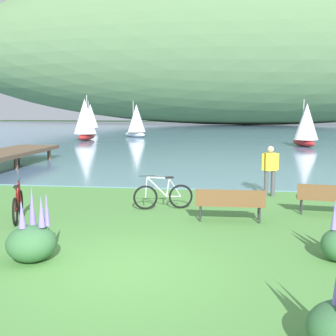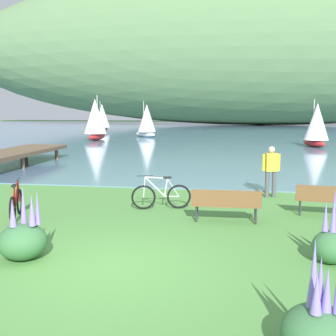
{
  "view_description": "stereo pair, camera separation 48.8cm",
  "coord_description": "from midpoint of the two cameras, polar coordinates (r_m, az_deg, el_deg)",
  "views": [
    {
      "loc": [
        1.72,
        -7.28,
        2.93
      ],
      "look_at": [
        0.07,
        6.3,
        1.0
      ],
      "focal_mm": 44.74,
      "sensor_mm": 36.0,
      "label": 1
    },
    {
      "loc": [
        2.21,
        -7.21,
        2.93
      ],
      "look_at": [
        0.07,
        6.3,
        1.0
      ],
      "focal_mm": 44.74,
      "sensor_mm": 36.0,
      "label": 2
    }
  ],
  "objects": [
    {
      "name": "ground_plane",
      "position": [
        8.06,
        -5.92,
        -13.34
      ],
      "size": [
        200.0,
        200.0,
        0.0
      ],
      "primitive_type": "plane",
      "color": "#518E42"
    },
    {
      "name": "bay_water",
      "position": [
        55.15,
        6.97,
        4.95
      ],
      "size": [
        180.0,
        80.0,
        0.04
      ],
      "primitive_type": "cube",
      "color": "#5B7F9E",
      "rests_on": "ground"
    },
    {
      "name": "distant_hillside",
      "position": [
        79.14,
        12.75,
        15.86
      ],
      "size": [
        115.15,
        28.0,
        27.86
      ],
      "primitive_type": "ellipsoid",
      "color": "#567A4C",
      "rests_on": "bay_water"
    },
    {
      "name": "park_bench_near_camera",
      "position": [
        11.03,
        9.18,
        -4.69
      ],
      "size": [
        1.8,
        0.49,
        0.88
      ],
      "color": "brown",
      "rests_on": "ground"
    },
    {
      "name": "park_bench_further_along",
      "position": [
        12.34,
        22.26,
        -3.83
      ],
      "size": [
        1.85,
        0.7,
        0.88
      ],
      "color": "brown",
      "rests_on": "ground"
    },
    {
      "name": "bicycle_leaning_near_bench",
      "position": [
        11.89,
        -18.89,
        -4.7
      ],
      "size": [
        0.64,
        1.69,
        1.01
      ],
      "color": "black",
      "rests_on": "ground"
    },
    {
      "name": "bicycle_beside_path",
      "position": [
        12.35,
        0.19,
        -3.79
      ],
      "size": [
        1.73,
        0.51,
        1.01
      ],
      "color": "black",
      "rests_on": "ground"
    },
    {
      "name": "person_at_shoreline",
      "position": [
        14.38,
        14.81,
        -0.04
      ],
      "size": [
        0.59,
        0.31,
        1.71
      ],
      "color": "#4C4C51",
      "rests_on": "ground"
    },
    {
      "name": "echium_bush_closest_to_camera",
      "position": [
        8.69,
        -17.65,
        -9.24
      ],
      "size": [
        0.96,
        0.96,
        1.45
      ],
      "color": "#386B3D",
      "rests_on": "ground"
    },
    {
      "name": "echium_bush_beside_closest",
      "position": [
        5.55,
        22.35,
        -19.71
      ],
      "size": [
        0.87,
        0.87,
        1.61
      ],
      "color": "#386B3D",
      "rests_on": "ground"
    },
    {
      "name": "echium_bush_mid_cluster",
      "position": [
        8.76,
        22.9,
        -9.49
      ],
      "size": [
        0.72,
        0.72,
        1.45
      ],
      "color": "#386B3D",
      "rests_on": "ground"
    },
    {
      "name": "sailboat_nearest_to_shore",
      "position": [
        39.8,
        -9.52,
        6.6
      ],
      "size": [
        2.18,
        3.6,
        4.19
      ],
      "color": "#B22323",
      "rests_on": "bay_water"
    },
    {
      "name": "sailboat_mid_bay",
      "position": [
        54.66,
        -8.72,
        6.82
      ],
      "size": [
        2.14,
        3.36,
        3.86
      ],
      "color": "#B22323",
      "rests_on": "bay_water"
    },
    {
      "name": "sailboat_toward_hillside",
      "position": [
        43.69,
        -2.61,
        6.52
      ],
      "size": [
        3.02,
        2.89,
        3.7
      ],
      "color": "white",
      "rests_on": "bay_water"
    },
    {
      "name": "sailboat_far_off",
      "position": [
        34.15,
        19.97,
        5.58
      ],
      "size": [
        2.32,
        3.22,
        3.65
      ],
      "color": "#B22323",
      "rests_on": "bay_water"
    },
    {
      "name": "pier_dock",
      "position": [
        22.09,
        -20.84,
        1.68
      ],
      "size": [
        2.4,
        10.0,
        0.8
      ],
      "color": "brown",
      "rests_on": "ground"
    }
  ]
}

